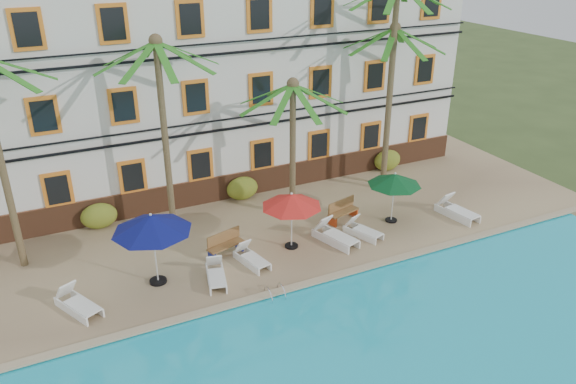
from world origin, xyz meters
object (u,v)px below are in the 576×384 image
lounger_a (78,303)px  lounger_d (335,235)px  palm_b (163,112)px  lounger_f (456,210)px  bench_left (224,244)px  palm_e (391,84)px  bench_right (342,210)px  pool_ladder (275,295)px  palm_c (293,127)px  lounger_e (363,230)px  umbrella_green (395,180)px  lounger_b (216,275)px  umbrella_red (292,201)px  lounger_c (251,258)px  palm_d (392,62)px  umbrella_blue (152,224)px

lounger_a → lounger_d: size_ratio=0.92×
palm_b → lounger_a: bearing=-138.5°
lounger_f → bench_left: lounger_f is taller
palm_e → bench_right: size_ratio=4.94×
bench_left → pool_ladder: bearing=-79.0°
palm_c → palm_b: bearing=173.4°
lounger_e → bench_left: bench_left is taller
palm_b → umbrella_green: size_ratio=3.54×
lounger_d → lounger_b: bearing=-173.6°
umbrella_red → bench_right: umbrella_red is taller
lounger_c → pool_ladder: bearing=-90.9°
palm_b → lounger_a: 7.50m
palm_b → pool_ladder: palm_b is taller
umbrella_green → lounger_b: (-8.32, -1.09, -1.68)m
palm_d → palm_b: bearing=179.9°
lounger_f → palm_d: bearing=108.0°
bench_left → bench_right: 5.55m
palm_c → lounger_a: 10.61m
lounger_a → lounger_e: lounger_a is taller
palm_b → bench_right: palm_b is taller
umbrella_red → palm_b: bearing=141.7°
palm_e → bench_right: 6.44m
lounger_b → lounger_d: size_ratio=0.85×
palm_c → bench_right: (1.70, -1.41, -3.58)m
lounger_e → umbrella_blue: bearing=178.1°
umbrella_blue → bench_right: size_ratio=1.76×
palm_c → lounger_e: palm_c is taller
umbrella_red → lounger_b: bearing=-164.1°
umbrella_blue → lounger_d: size_ratio=1.30×
palm_b → umbrella_blue: 4.56m
lounger_e → bench_right: 1.54m
lounger_b → bench_left: 1.84m
lounger_c → lounger_d: bearing=0.8°
umbrella_blue → lounger_a: 3.50m
lounger_e → lounger_d: bearing=178.3°
palm_e → lounger_f: palm_e is taller
lounger_e → bench_left: bearing=169.4°
umbrella_red → bench_left: 3.07m
palm_c → palm_d: (5.15, 0.59, 2.07)m
umbrella_green → lounger_c: 6.98m
lounger_b → bench_right: (6.43, 2.07, 0.21)m
palm_b → lounger_c: size_ratio=4.53×
umbrella_green → lounger_c: umbrella_green is taller
palm_d → pool_ladder: palm_d is taller
umbrella_red → lounger_b: size_ratio=1.32×
palm_b → umbrella_red: (3.91, -3.09, -3.18)m
palm_b → palm_e: 10.70m
palm_d → pool_ladder: size_ratio=13.05×
lounger_a → umbrella_green: bearing=3.4°
lounger_b → lounger_c: bearing=18.6°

